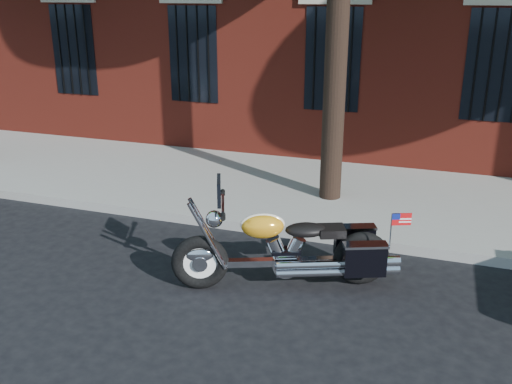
% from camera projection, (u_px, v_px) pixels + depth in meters
% --- Properties ---
extents(ground, '(120.00, 120.00, 0.00)m').
position_uv_depth(ground, '(243.00, 275.00, 7.38)').
color(ground, black).
rests_on(ground, ground).
extents(curb, '(40.00, 0.16, 0.15)m').
position_uv_depth(curb, '(275.00, 230.00, 8.58)').
color(curb, gray).
rests_on(curb, ground).
extents(sidewalk, '(40.00, 3.60, 0.15)m').
position_uv_depth(sidewalk, '(306.00, 191.00, 10.26)').
color(sidewalk, gray).
rests_on(sidewalk, ground).
extents(motorcycle, '(2.75, 1.45, 1.42)m').
position_uv_depth(motorcycle, '(293.00, 251.00, 6.94)').
color(motorcycle, black).
rests_on(motorcycle, ground).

